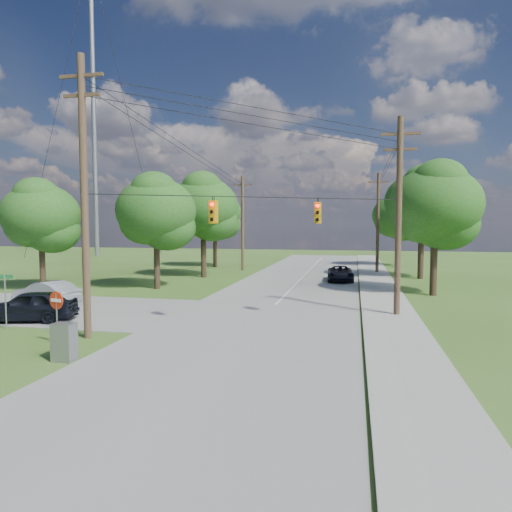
% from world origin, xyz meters
% --- Properties ---
extents(ground, '(140.00, 140.00, 0.00)m').
position_xyz_m(ground, '(0.00, 0.00, 0.00)').
color(ground, '#37581D').
rests_on(ground, ground).
extents(main_road, '(10.00, 100.00, 0.03)m').
position_xyz_m(main_road, '(2.00, 5.00, 0.01)').
color(main_road, gray).
rests_on(main_road, ground).
extents(sidewalk_east, '(2.60, 100.00, 0.12)m').
position_xyz_m(sidewalk_east, '(8.70, 5.00, 0.06)').
color(sidewalk_east, '#9F9D95').
rests_on(sidewalk_east, ground).
extents(pole_sw, '(2.00, 0.32, 12.00)m').
position_xyz_m(pole_sw, '(-4.60, 0.40, 6.23)').
color(pole_sw, brown).
rests_on(pole_sw, ground).
extents(pole_ne, '(2.00, 0.32, 10.50)m').
position_xyz_m(pole_ne, '(8.90, 8.00, 5.47)').
color(pole_ne, brown).
rests_on(pole_ne, ground).
extents(pole_north_e, '(2.00, 0.32, 10.00)m').
position_xyz_m(pole_north_e, '(8.90, 30.00, 5.13)').
color(pole_north_e, brown).
rests_on(pole_north_e, ground).
extents(pole_north_w, '(2.00, 0.32, 10.00)m').
position_xyz_m(pole_north_w, '(-5.00, 30.00, 5.13)').
color(pole_north_w, brown).
rests_on(pole_north_w, ground).
extents(power_lines, '(13.93, 29.62, 4.93)m').
position_xyz_m(power_lines, '(1.50, 11.54, 9.15)').
color(power_lines, black).
rests_on(power_lines, ground).
extents(traffic_signals, '(4.91, 3.27, 1.05)m').
position_xyz_m(traffic_signals, '(2.55, 4.43, 5.50)').
color(traffic_signals, orange).
rests_on(traffic_signals, ground).
extents(radio_mast, '(0.70, 0.70, 45.00)m').
position_xyz_m(radio_mast, '(-32.00, 46.00, 22.50)').
color(radio_mast, gray).
rests_on(radio_mast, ground).
extents(tree_w_near, '(6.00, 6.00, 8.40)m').
position_xyz_m(tree_w_near, '(-8.00, 15.00, 5.92)').
color(tree_w_near, '#3D2E1E').
rests_on(tree_w_near, ground).
extents(tree_w_mid, '(6.40, 6.40, 9.22)m').
position_xyz_m(tree_w_mid, '(-7.00, 23.00, 6.58)').
color(tree_w_mid, '#3D2E1E').
rests_on(tree_w_mid, ground).
extents(tree_w_far, '(6.00, 6.00, 8.73)m').
position_xyz_m(tree_w_far, '(-9.00, 33.00, 6.25)').
color(tree_w_far, '#3D2E1E').
rests_on(tree_w_far, ground).
extents(tree_e_near, '(6.20, 6.20, 8.81)m').
position_xyz_m(tree_e_near, '(12.00, 16.00, 6.25)').
color(tree_e_near, '#3D2E1E').
rests_on(tree_e_near, ground).
extents(tree_e_mid, '(6.60, 6.60, 9.64)m').
position_xyz_m(tree_e_mid, '(12.50, 26.00, 6.91)').
color(tree_e_mid, '#3D2E1E').
rests_on(tree_e_mid, ground).
extents(tree_e_far, '(5.80, 5.80, 8.32)m').
position_xyz_m(tree_e_far, '(11.50, 38.00, 5.92)').
color(tree_e_far, '#3D2E1E').
rests_on(tree_e_far, ground).
extents(tree_cross_n, '(5.60, 5.60, 7.91)m').
position_xyz_m(tree_cross_n, '(-16.00, 12.50, 5.59)').
color(tree_cross_n, '#3D2E1E').
rests_on(tree_cross_n, ground).
extents(car_cross_dark, '(4.91, 3.01, 1.56)m').
position_xyz_m(car_cross_dark, '(-9.33, 2.70, 0.81)').
color(car_cross_dark, black).
rests_on(car_cross_dark, cross_road).
extents(car_cross_silver, '(4.68, 2.58, 1.46)m').
position_xyz_m(car_cross_silver, '(-11.51, 6.89, 0.76)').
color(car_cross_silver, '#AFB1B6').
rests_on(car_cross_silver, cross_road).
extents(car_main_north, '(2.42, 4.77, 1.29)m').
position_xyz_m(car_main_north, '(5.50, 22.53, 0.68)').
color(car_main_north, black).
rests_on(car_main_north, main_road).
extents(control_cabinet, '(0.77, 0.56, 1.38)m').
position_xyz_m(control_cabinet, '(-3.50, -2.80, 0.69)').
color(control_cabinet, gray).
rests_on(control_cabinet, ground).
extents(do_not_enter_sign, '(0.73, 0.20, 2.22)m').
position_xyz_m(do_not_enter_sign, '(-5.07, -1.01, 1.63)').
color(do_not_enter_sign, gray).
rests_on(do_not_enter_sign, ground).
extents(street_name_sign, '(0.77, 0.18, 2.59)m').
position_xyz_m(street_name_sign, '(-9.22, 1.00, 1.66)').
color(street_name_sign, gray).
rests_on(street_name_sign, ground).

